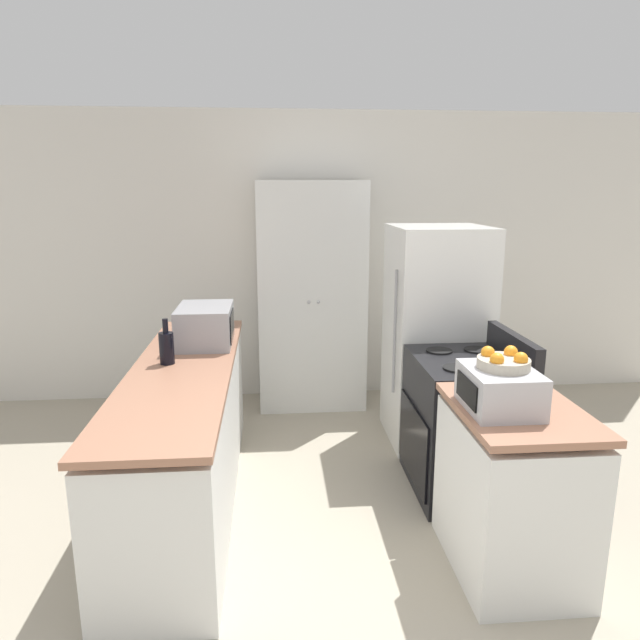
# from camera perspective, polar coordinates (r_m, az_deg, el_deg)

# --- Properties ---
(wall_back) EXTENTS (7.00, 0.06, 2.60)m
(wall_back) POSITION_cam_1_polar(r_m,az_deg,el_deg) (5.29, -1.36, 6.23)
(wall_back) COLOR silver
(wall_back) RESTS_ON ground_plane
(counter_left) EXTENTS (0.60, 2.42, 0.88)m
(counter_left) POSITION_cam_1_polar(r_m,az_deg,el_deg) (3.70, -13.27, -11.30)
(counter_left) COLOR silver
(counter_left) RESTS_ON ground_plane
(counter_right) EXTENTS (0.60, 0.80, 0.88)m
(counter_right) POSITION_cam_1_polar(r_m,az_deg,el_deg) (3.17, 18.67, -15.98)
(counter_right) COLOR silver
(counter_right) RESTS_ON ground_plane
(pantry_cabinet) EXTENTS (0.93, 0.53, 1.99)m
(pantry_cabinet) POSITION_cam_1_polar(r_m,az_deg,el_deg) (5.04, -0.87, 2.39)
(pantry_cabinet) COLOR silver
(pantry_cabinet) RESTS_ON ground_plane
(stove) EXTENTS (0.66, 0.77, 1.04)m
(stove) POSITION_cam_1_polar(r_m,az_deg,el_deg) (3.85, 14.19, -10.01)
(stove) COLOR black
(stove) RESTS_ON ground_plane
(refrigerator) EXTENTS (0.72, 0.73, 1.66)m
(refrigerator) POSITION_cam_1_polar(r_m,az_deg,el_deg) (4.45, 11.48, -1.53)
(refrigerator) COLOR white
(refrigerator) RESTS_ON ground_plane
(microwave) EXTENTS (0.37, 0.50, 0.27)m
(microwave) POSITION_cam_1_polar(r_m,az_deg,el_deg) (3.98, -11.39, -0.52)
(microwave) COLOR #939399
(microwave) RESTS_ON counter_left
(wine_bottle) EXTENTS (0.09, 0.09, 0.28)m
(wine_bottle) POSITION_cam_1_polar(r_m,az_deg,el_deg) (3.59, -15.09, -2.62)
(wine_bottle) COLOR black
(wine_bottle) RESTS_ON counter_left
(toaster_oven) EXTENTS (0.33, 0.39, 0.20)m
(toaster_oven) POSITION_cam_1_polar(r_m,az_deg,el_deg) (2.90, 17.53, -6.65)
(toaster_oven) COLOR #B2B2B7
(toaster_oven) RESTS_ON counter_right
(fruit_bowl) EXTENTS (0.25, 0.25, 0.10)m
(fruit_bowl) POSITION_cam_1_polar(r_m,az_deg,el_deg) (2.88, 17.89, -3.95)
(fruit_bowl) COLOR #B2A893
(fruit_bowl) RESTS_ON toaster_oven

